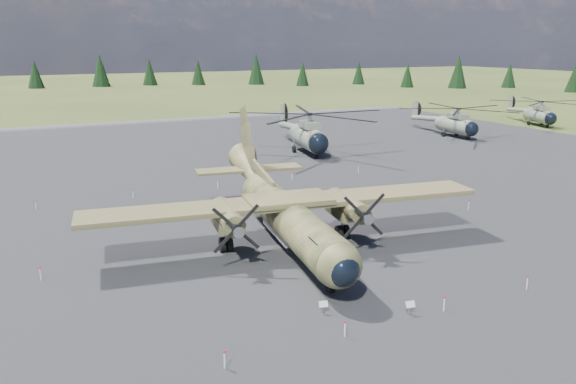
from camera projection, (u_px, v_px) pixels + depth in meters
name	position (u px, v px, depth m)	size (l,w,h in m)	color
ground	(292.00, 239.00, 39.92)	(500.00, 500.00, 0.00)	brown
apron	(241.00, 204.00, 48.60)	(120.00, 120.00, 0.04)	#525257
transport_plane	(284.00, 207.00, 38.50)	(27.18, 24.50, 8.95)	#374123
helicopter_near	(308.00, 125.00, 70.23)	(23.88, 25.64, 5.22)	gray
helicopter_mid	(456.00, 116.00, 83.09)	(18.30, 20.96, 4.42)	gray
helicopter_far	(540.00, 108.00, 94.95)	(21.19, 21.29, 4.25)	gray
info_placard_left	(323.00, 305.00, 28.69)	(0.49, 0.30, 0.71)	gray
info_placard_right	(410.00, 306.00, 28.58)	(0.51, 0.28, 0.76)	gray
barrier_fence	(287.00, 233.00, 39.53)	(33.12, 29.62, 0.85)	silver
treeline	(289.00, 182.00, 37.06)	(330.56, 331.21, 10.81)	black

